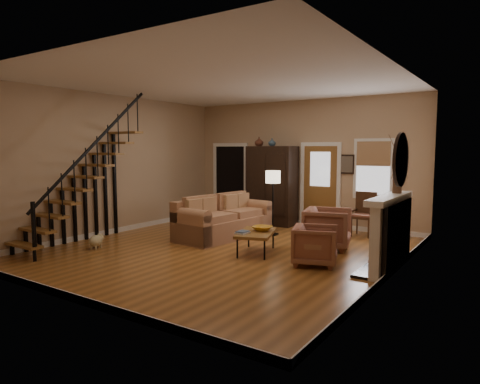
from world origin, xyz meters
The scene contains 15 objects.
room centered at (-0.41, 1.76, 1.51)m, with size 7.00×7.33×3.30m.
staircase centered at (-2.78, -1.30, 1.60)m, with size 0.94×2.80×3.20m, color brown, non-canonical shape.
fireplace centered at (3.13, 0.50, 0.74)m, with size 0.33×1.95×2.30m.
armoire centered at (-0.70, 3.15, 1.05)m, with size 1.30×0.60×2.10m, color black, non-canonical shape.
vase_a centered at (-1.05, 3.05, 2.22)m, with size 0.24×0.24×0.25m, color #4C2619.
vase_b centered at (-0.65, 3.05, 2.21)m, with size 0.20×0.20×0.21m, color #334C60.
sofa centered at (-0.76, 1.04, 0.45)m, with size 1.03×2.39×0.89m, color #A46E4A, non-canonical shape.
coffee_table centered at (0.64, 0.16, 0.21)m, with size 0.64×1.10×0.42m, color brown, non-canonical shape.
bowl centered at (0.69, 0.31, 0.47)m, with size 0.38×0.38×0.09m, color #C78317.
books centered at (0.52, -0.14, 0.45)m, with size 0.20×0.28×0.05m, color beige, non-canonical shape.
armchair_left centered at (1.95, 0.01, 0.35)m, with size 0.74×0.76×0.69m, color brown.
armchair_right centered at (1.65, 1.29, 0.42)m, with size 0.89×0.91×0.83m, color brown.
floor_lamp centered at (0.04, 1.88, 0.76)m, with size 0.35×0.35×1.52m, color black, non-canonical shape.
side_chair centered at (1.85, 2.95, 0.51)m, with size 0.54×0.54×1.02m, color #3E2513, non-canonical shape.
dog centered at (-2.27, -1.35, 0.14)m, with size 0.23×0.40×0.29m, color #CBBE8A, non-canonical shape.
Camera 1 is at (4.92, -6.84, 2.03)m, focal length 32.00 mm.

